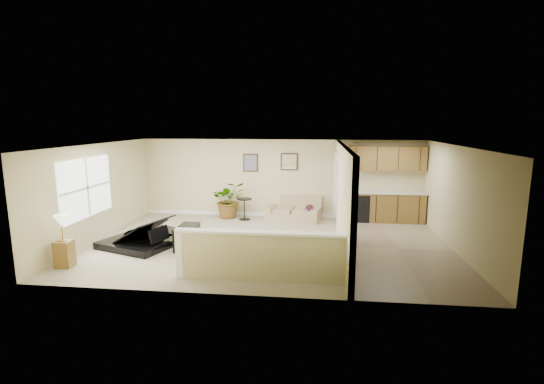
# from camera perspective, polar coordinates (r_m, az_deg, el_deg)

# --- Properties ---
(floor) EXTENTS (9.00, 9.00, 0.00)m
(floor) POSITION_cam_1_polar(r_m,az_deg,el_deg) (10.05, -0.46, -7.57)
(floor) COLOR tan
(floor) RESTS_ON ground
(back_wall) EXTENTS (9.00, 0.04, 2.50)m
(back_wall) POSITION_cam_1_polar(r_m,az_deg,el_deg) (12.69, 1.16, 1.97)
(back_wall) COLOR beige
(back_wall) RESTS_ON floor
(front_wall) EXTENTS (9.00, 0.04, 2.50)m
(front_wall) POSITION_cam_1_polar(r_m,az_deg,el_deg) (6.85, -3.49, -5.21)
(front_wall) COLOR beige
(front_wall) RESTS_ON floor
(left_wall) EXTENTS (0.04, 6.00, 2.50)m
(left_wall) POSITION_cam_1_polar(r_m,az_deg,el_deg) (11.20, -23.97, -0.02)
(left_wall) COLOR beige
(left_wall) RESTS_ON floor
(right_wall) EXTENTS (0.04, 6.00, 2.50)m
(right_wall) POSITION_cam_1_polar(r_m,az_deg,el_deg) (10.24, 25.41, -1.02)
(right_wall) COLOR beige
(right_wall) RESTS_ON floor
(ceiling) EXTENTS (9.00, 6.00, 0.04)m
(ceiling) POSITION_cam_1_polar(r_m,az_deg,el_deg) (9.59, -0.48, 6.81)
(ceiling) COLOR silver
(ceiling) RESTS_ON back_wall
(kitchen_vinyl) EXTENTS (2.70, 6.00, 0.01)m
(kitchen_vinyl) POSITION_cam_1_polar(r_m,az_deg,el_deg) (10.18, 17.60, -7.80)
(kitchen_vinyl) COLOR gray
(kitchen_vinyl) RESTS_ON floor
(interior_partition) EXTENTS (0.18, 5.99, 2.50)m
(interior_partition) POSITION_cam_1_polar(r_m,az_deg,el_deg) (9.95, 10.05, -0.66)
(interior_partition) COLOR beige
(interior_partition) RESTS_ON floor
(pony_half_wall) EXTENTS (3.42, 0.22, 1.00)m
(pony_half_wall) POSITION_cam_1_polar(r_m,az_deg,el_deg) (7.72, -1.97, -9.10)
(pony_half_wall) COLOR beige
(pony_half_wall) RESTS_ON floor
(left_window) EXTENTS (0.05, 2.15, 1.45)m
(left_window) POSITION_cam_1_polar(r_m,az_deg,el_deg) (10.74, -25.31, 0.56)
(left_window) COLOR white
(left_window) RESTS_ON left_wall
(wall_art_left) EXTENTS (0.48, 0.04, 0.58)m
(wall_art_left) POSITION_cam_1_polar(r_m,az_deg,el_deg) (12.72, -3.12, 4.24)
(wall_art_left) COLOR #392715
(wall_art_left) RESTS_ON back_wall
(wall_mirror) EXTENTS (0.55, 0.04, 0.55)m
(wall_mirror) POSITION_cam_1_polar(r_m,az_deg,el_deg) (12.57, 2.52, 4.41)
(wall_mirror) COLOR #392715
(wall_mirror) RESTS_ON back_wall
(kitchen_cabinets) EXTENTS (2.36, 0.65, 2.33)m
(kitchen_cabinets) POSITION_cam_1_polar(r_m,az_deg,el_deg) (12.60, 15.64, -0.22)
(kitchen_cabinets) COLOR olive
(kitchen_cabinets) RESTS_ON floor
(piano) EXTENTS (2.30, 2.27, 1.57)m
(piano) POSITION_cam_1_polar(r_m,az_deg,el_deg) (10.44, -18.59, -3.70)
(piano) COLOR black
(piano) RESTS_ON floor
(piano_bench) EXTENTS (0.43, 0.84, 0.56)m
(piano_bench) POSITION_cam_1_polar(r_m,az_deg,el_deg) (9.89, -12.19, -6.39)
(piano_bench) COLOR black
(piano_bench) RESTS_ON floor
(loveseat) EXTENTS (1.85, 1.27, 0.96)m
(loveseat) POSITION_cam_1_polar(r_m,az_deg,el_deg) (12.52, 3.18, -2.29)
(loveseat) COLOR tan
(loveseat) RESTS_ON floor
(accent_table) EXTENTS (0.47, 0.47, 0.68)m
(accent_table) POSITION_cam_1_polar(r_m,az_deg,el_deg) (12.41, -4.02, -2.06)
(accent_table) COLOR black
(accent_table) RESTS_ON floor
(palm_plant) EXTENTS (1.34, 1.27, 1.18)m
(palm_plant) POSITION_cam_1_polar(r_m,az_deg,el_deg) (12.71, -6.26, -1.14)
(palm_plant) COLOR black
(palm_plant) RESTS_ON floor
(small_plant) EXTENTS (0.37, 0.37, 0.56)m
(small_plant) POSITION_cam_1_polar(r_m,az_deg,el_deg) (12.15, 5.38, -3.31)
(small_plant) COLOR black
(small_plant) RESTS_ON floor
(lamp_stand) EXTENTS (0.36, 0.36, 1.14)m
(lamp_stand) POSITION_cam_1_polar(r_m,az_deg,el_deg) (9.52, -27.96, -6.80)
(lamp_stand) COLOR olive
(lamp_stand) RESTS_ON floor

